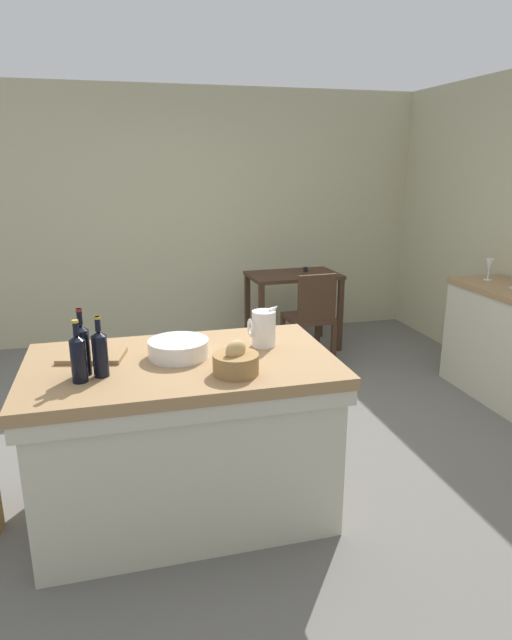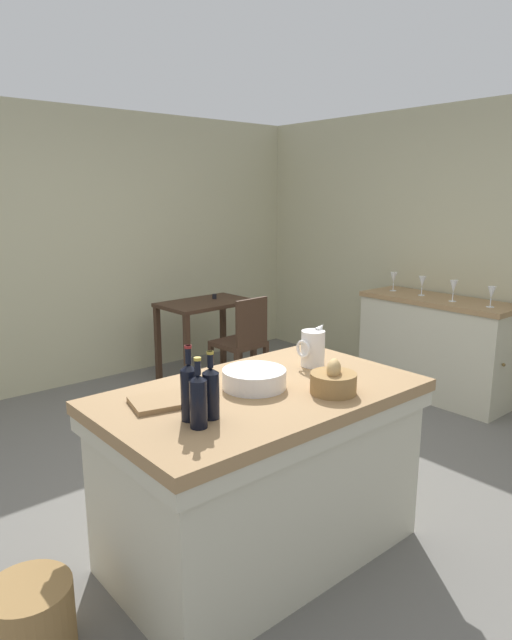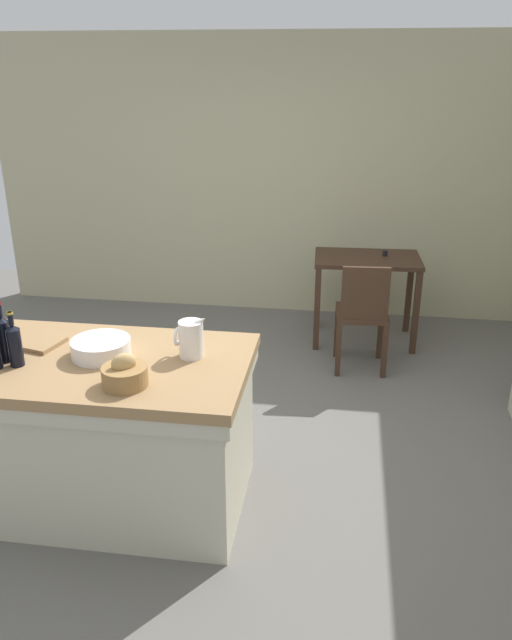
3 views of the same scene
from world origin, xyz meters
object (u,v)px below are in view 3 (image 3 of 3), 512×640
Objects in this scene: wooden_chair at (363,313)px; wine_bottle_dark at (15,344)px; bread_basket at (125,374)px; wine_bottle_amber at (4,338)px; wash_bowl at (101,348)px; island_table at (107,427)px; writing_desk at (367,271)px; pitcher at (191,339)px; cutting_board at (33,342)px.

wooden_chair is 2.73m from wine_bottle_dark.
wine_bottle_amber is (-0.70, 0.17, 0.07)m from bread_basket.
island_table is at bearing -82.19° from wash_bowl.
wine_bottle_dark reaches higher than writing_desk.
wash_bowl is at bearing -172.54° from pitcher.
wash_bowl reaches higher than wooden_chair.
bread_basket is at bearing -11.81° from wine_bottle_dark.
wine_bottle_dark is (-0.39, -0.12, 0.53)m from island_table.
wine_bottle_dark is 0.09m from wine_bottle_amber.
writing_desk is 3.02m from cutting_board.
wine_bottle_dark is (0.05, -0.27, 0.11)m from cutting_board.
wooden_chair is 2.76m from wine_bottle_amber.
wash_bowl is 1.07× the size of wine_bottle_dark.
writing_desk is at bearing 51.41° from cutting_board.
cutting_board is (-0.43, 0.09, -0.03)m from wash_bowl.
wine_bottle_dark reaches higher than wooden_chair.
wooden_chair reaches higher than writing_desk.
island_table is 4.83× the size of wine_bottle_amber.
island_table is 0.67m from wine_bottle_dark.
wash_bowl is 1.42× the size of bread_basket.
wash_bowl is 0.45m from cutting_board.
writing_desk is 1.01× the size of wooden_chair.
wash_bowl reaches higher than writing_desk.
pitcher is 0.91m from cutting_board.
pitcher is (-0.94, -1.77, 0.49)m from wooden_chair.
writing_desk is 2.88× the size of cutting_board.
pitcher reaches higher than wash_bowl.
wooden_chair is 2.82× the size of wine_bottle_amber.
bread_basket is 0.68× the size of wine_bottle_amber.
bread_basket is (0.23, -0.25, 0.47)m from island_table.
bread_basket is at bearing -47.88° from island_table.
wooden_chair is 3.11× the size of wine_bottle_dark.
bread_basket reaches higher than cutting_board.
pitcher reaches higher than cutting_board.
wine_bottle_amber reaches higher than island_table.
wooden_chair is 2.35m from wash_bowl.
pitcher is at bearing -2.08° from cutting_board.
island_table reaches higher than writing_desk.
writing_desk is 3.15× the size of wine_bottle_dark.
writing_desk is at bearing 59.48° from wash_bowl.
cutting_board is at bearing 177.92° from pitcher.
wooden_chair is (1.40, 1.88, 0.02)m from island_table.
wine_bottle_amber reaches higher than pitcher.
cutting_board is at bearing -128.59° from writing_desk.
wine_bottle_dark is (-1.79, -2.00, 0.50)m from wooden_chair.
bread_basket is (-1.20, -2.75, 0.30)m from writing_desk.
bread_basket is (-1.17, -2.13, 0.45)m from wooden_chair.
wine_bottle_dark is at bearing -124.88° from writing_desk.
bread_basket is 0.72m from wine_bottle_amber.
wine_bottle_dark is 0.90× the size of wine_bottle_amber.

